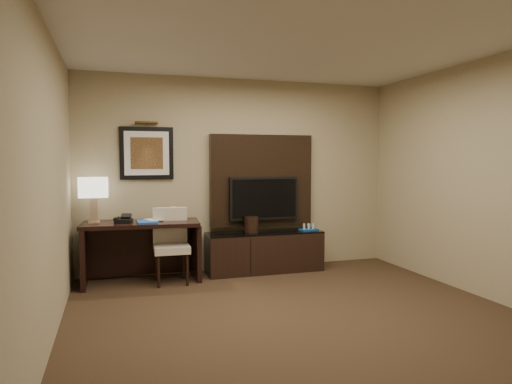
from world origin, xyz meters
name	(u,v)px	position (x,y,z in m)	size (l,w,h in m)	color
floor	(313,329)	(0.00, 0.00, -0.01)	(4.50, 5.00, 0.01)	#342417
ceiling	(316,31)	(0.00, 0.00, 2.70)	(4.50, 5.00, 0.01)	silver
wall_back	(240,175)	(0.00, 2.50, 1.35)	(4.50, 0.01, 2.70)	tan
wall_left	(42,188)	(-2.25, 0.00, 1.35)	(0.01, 5.00, 2.70)	tan
wall_right	(510,180)	(2.25, 0.00, 1.35)	(0.01, 5.00, 2.70)	tan
desk	(142,252)	(-1.41, 2.15, 0.39)	(1.45, 0.62, 0.78)	black
credenza	(265,252)	(0.27, 2.20, 0.28)	(1.63, 0.45, 0.56)	black
tv_wall_panel	(262,180)	(0.30, 2.44, 1.27)	(1.50, 0.12, 1.30)	black
tv	(264,198)	(0.30, 2.34, 1.02)	(1.00, 0.08, 0.60)	black
artwork	(147,153)	(-1.30, 2.48, 1.65)	(0.70, 0.04, 0.70)	black
picture_light	(146,123)	(-1.30, 2.44, 2.05)	(0.04, 0.04, 0.30)	#402E14
desk_chair	(172,248)	(-1.05, 1.98, 0.46)	(0.44, 0.50, 0.91)	beige
table_lamp	(94,200)	(-1.97, 2.23, 1.06)	(0.35, 0.20, 0.57)	tan
desk_phone	(124,219)	(-1.62, 2.12, 0.83)	(0.20, 0.18, 0.10)	black
blue_folder	(147,222)	(-1.33, 2.07, 0.79)	(0.25, 0.33, 0.02)	#1B4CB5
book	(147,212)	(-1.33, 2.15, 0.90)	(0.18, 0.02, 0.24)	tan
water_bottle	(173,213)	(-0.99, 2.24, 0.86)	(0.06, 0.06, 0.18)	silver
ice_bucket	(251,224)	(0.08, 2.24, 0.67)	(0.20, 0.20, 0.22)	black
minibar_tray	(309,227)	(0.91, 2.15, 0.61)	(0.25, 0.15, 0.09)	#164D92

